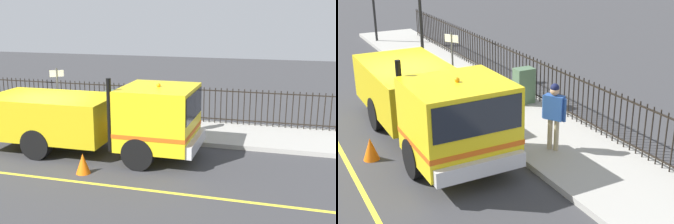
% 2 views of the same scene
% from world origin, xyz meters
% --- Properties ---
extents(ground_plane, '(58.40, 58.40, 0.00)m').
position_xyz_m(ground_plane, '(0.00, 0.00, 0.00)').
color(ground_plane, '#38383A').
rests_on(ground_plane, ground).
extents(sidewalk_slab, '(2.91, 26.55, 0.15)m').
position_xyz_m(sidewalk_slab, '(3.05, 0.00, 0.08)').
color(sidewalk_slab, '#A3A099').
rests_on(sidewalk_slab, ground).
extents(lane_marking, '(0.12, 23.89, 0.01)m').
position_xyz_m(lane_marking, '(-2.24, 0.00, 0.00)').
color(lane_marking, yellow).
rests_on(lane_marking, ground).
extents(work_truck, '(2.34, 6.95, 2.63)m').
position_xyz_m(work_truck, '(0.06, -2.16, 1.27)').
color(work_truck, yellow).
rests_on(work_truck, ground).
extents(worker_standing, '(0.45, 0.57, 1.78)m').
position_xyz_m(worker_standing, '(2.55, -4.19, 1.25)').
color(worker_standing, '#264C99').
rests_on(worker_standing, sidewalk_slab).
extents(iron_fence, '(0.04, 22.60, 1.41)m').
position_xyz_m(iron_fence, '(4.26, -0.00, 0.87)').
color(iron_fence, black).
rests_on(iron_fence, sidewalk_slab).
extents(utility_cabinet, '(0.62, 0.45, 1.16)m').
position_xyz_m(utility_cabinet, '(3.74, -0.72, 0.74)').
color(utility_cabinet, '#4C6B4C').
rests_on(utility_cabinet, sidewalk_slab).
extents(traffic_cone, '(0.41, 0.41, 0.58)m').
position_xyz_m(traffic_cone, '(-1.64, -2.20, 0.29)').
color(traffic_cone, orange).
rests_on(traffic_cone, ground).
extents(street_sign, '(0.30, 0.43, 2.31)m').
position_xyz_m(street_sign, '(1.79, 0.51, 1.60)').
color(street_sign, '#4C4C4C').
rests_on(street_sign, sidewalk_slab).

